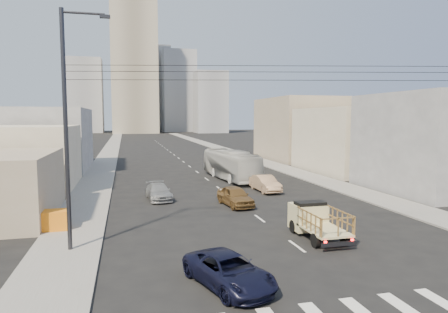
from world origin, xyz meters
name	(u,v)px	position (x,y,z in m)	size (l,w,h in m)	color
ground	(314,259)	(0.00, 0.00, 0.00)	(420.00, 420.00, 0.00)	black
sidewalk_left	(111,150)	(-11.75, 70.00, 0.06)	(3.50, 180.00, 0.12)	gray
sidewalk_right	(219,148)	(11.75, 70.00, 0.06)	(3.50, 180.00, 0.12)	gray
lane_dashes	(176,156)	(0.00, 53.00, 0.01)	(0.15, 104.00, 0.01)	silver
flatbed_pickup	(317,219)	(1.69, 3.13, 1.09)	(1.95, 4.41, 1.90)	#CEC38A
navy_pickup	(229,271)	(-4.77, -2.01, 0.64)	(2.13, 4.63, 1.29)	black
city_bus	(231,165)	(2.57, 25.29, 1.61)	(2.70, 11.53, 3.21)	#B9B9B5
sedan_brown	(235,196)	(-0.54, 12.22, 0.74)	(1.76, 4.37, 1.49)	brown
sedan_tan	(265,183)	(3.76, 17.39, 0.74)	(1.56, 4.48, 1.48)	tan
sedan_grey	(159,192)	(-6.08, 16.01, 0.65)	(1.81, 4.45, 1.29)	gray
streetlamp_left	(68,124)	(-11.39, 4.00, 6.44)	(2.36, 0.25, 12.00)	#2D2D33
overhead_wires	(304,73)	(0.00, 1.50, 8.97)	(23.01, 5.02, 0.72)	black
crate_stack	(52,220)	(-13.00, 8.07, 0.69)	(1.80, 1.20, 1.14)	orange
bldg_right_near	(434,142)	(19.00, 14.00, 4.50)	(10.00, 12.00, 9.00)	gray
bldg_right_mid	(354,140)	(19.50, 28.00, 4.00)	(11.00, 14.00, 8.00)	beige
bldg_right_far	(303,129)	(20.00, 44.00, 5.00)	(12.00, 16.00, 10.00)	tan
bldg_left_mid	(13,158)	(-19.00, 24.00, 3.00)	(11.00, 12.00, 6.00)	beige
bldg_left_far	(39,139)	(-19.50, 39.00, 4.00)	(12.00, 16.00, 8.00)	gray
high_rise_tower	(134,66)	(-4.00, 170.00, 30.00)	(20.00, 20.00, 60.00)	gray
midrise_ne	(179,92)	(18.00, 185.00, 20.00)	(16.00, 16.00, 40.00)	#93959B
midrise_nw	(86,96)	(-26.00, 180.00, 17.00)	(15.00, 15.00, 34.00)	#93959B
midrise_back	(153,89)	(6.00, 200.00, 22.00)	(18.00, 18.00, 44.00)	gray
midrise_east	(211,102)	(30.00, 165.00, 14.00)	(14.00, 14.00, 28.00)	#93959B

